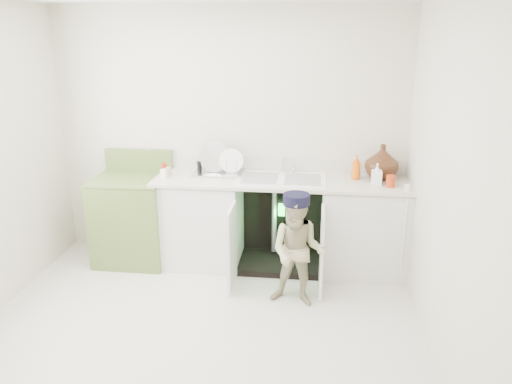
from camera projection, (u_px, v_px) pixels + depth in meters
ground at (200, 328)px, 3.96m from camera, size 3.50×3.50×0.00m
room_shell at (194, 178)px, 3.57m from camera, size 6.00×5.50×1.26m
counter_run at (284, 221)px, 4.89m from camera, size 2.44×1.02×1.23m
avocado_stove at (133, 217)px, 5.04m from camera, size 0.70×0.65×1.09m
repair_worker at (298, 250)px, 4.18m from camera, size 0.53×0.60×0.99m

